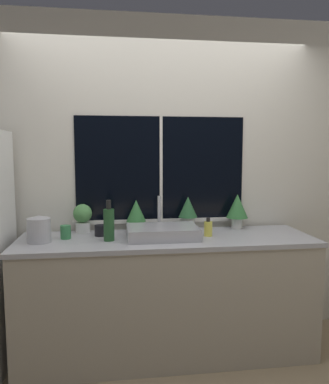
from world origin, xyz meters
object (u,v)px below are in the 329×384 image
(potted_plant_far_left, at_px, (83,217))
(mug_green, at_px, (66,232))
(potted_plant_center_right, at_px, (188,211))
(kettle, at_px, (39,229))
(potted_plant_center_left, at_px, (136,214))
(potted_plant_far_right, at_px, (237,208))
(bottle_tall, at_px, (109,224))
(soap_bottle, at_px, (208,228))
(mug_white, at_px, (32,231))
(sink, at_px, (162,232))
(mug_black, at_px, (101,230))

(potted_plant_far_left, relative_size, mug_green, 2.30)
(potted_plant_center_right, distance_m, kettle, 1.19)
(potted_plant_center_left, relative_size, potted_plant_far_right, 0.89)
(bottle_tall, relative_size, mug_green, 2.97)
(bottle_tall, height_order, mug_green, bottle_tall)
(potted_plant_far_right, relative_size, soap_bottle, 2.01)
(mug_white, relative_size, mug_green, 0.90)
(mug_green, bearing_deg, potted_plant_far_left, 60.44)
(potted_plant_far_right, height_order, soap_bottle, potted_plant_far_right)
(sink, distance_m, kettle, 0.90)
(soap_bottle, xyz_separation_m, mug_white, (-1.35, 0.14, -0.02))
(potted_plant_far_left, height_order, soap_bottle, potted_plant_far_left)
(potted_plant_far_right, distance_m, soap_bottle, 0.42)
(mug_white, bearing_deg, kettle, -62.64)
(potted_plant_center_left, relative_size, potted_plant_center_right, 0.93)
(sink, relative_size, mug_black, 5.66)
(potted_plant_center_right, height_order, bottle_tall, bottle_tall)
(potted_plant_center_left, height_order, mug_black, potted_plant_center_left)
(potted_plant_center_left, distance_m, mug_white, 0.82)
(potted_plant_center_left, xyz_separation_m, potted_plant_center_right, (0.43, -0.00, 0.01))
(potted_plant_center_right, distance_m, mug_green, 1.00)
(potted_plant_center_right, bearing_deg, potted_plant_far_right, 0.00)
(mug_white, bearing_deg, soap_bottle, -5.90)
(potted_plant_center_right, relative_size, kettle, 1.43)
(soap_bottle, bearing_deg, bottle_tall, -176.45)
(potted_plant_far_left, distance_m, mug_white, 0.40)
(mug_white, bearing_deg, sink, -8.98)
(potted_plant_far_left, xyz_separation_m, kettle, (-0.29, -0.28, -0.03))
(potted_plant_far_left, relative_size, soap_bottle, 1.60)
(bottle_tall, bearing_deg, potted_plant_center_right, 24.83)
(sink, relative_size, potted_plant_center_right, 1.90)
(mug_white, bearing_deg, mug_black, -1.96)
(potted_plant_center_left, distance_m, soap_bottle, 0.61)
(potted_plant_center_left, height_order, potted_plant_far_right, potted_plant_far_right)
(potted_plant_far_left, bearing_deg, potted_plant_center_right, -0.00)
(mug_green, bearing_deg, mug_white, 162.65)
(mug_black, xyz_separation_m, kettle, (-0.43, -0.15, 0.05))
(potted_plant_center_left, relative_size, mug_green, 2.55)
(sink, distance_m, mug_white, 1.00)
(potted_plant_center_right, relative_size, mug_white, 3.06)
(mug_green, bearing_deg, soap_bottle, -3.02)
(potted_plant_far_right, distance_m, mug_green, 1.42)
(potted_plant_center_right, height_order, mug_black, potted_plant_center_right)
(soap_bottle, distance_m, mug_green, 1.09)
(potted_plant_center_left, relative_size, soap_bottle, 1.78)
(potted_plant_center_right, height_order, kettle, potted_plant_center_right)
(potted_plant_center_right, bearing_deg, mug_white, -174.71)
(bottle_tall, height_order, mug_white, bottle_tall)
(potted_plant_far_right, height_order, kettle, potted_plant_far_right)
(mug_white, distance_m, kettle, 0.19)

